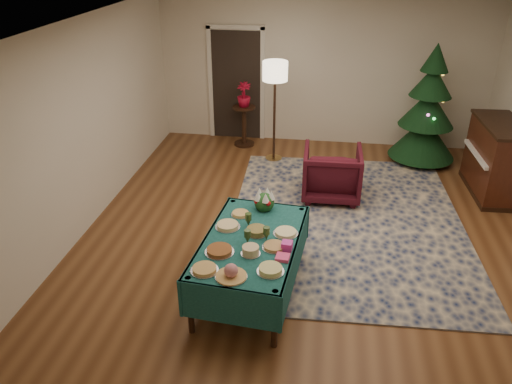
# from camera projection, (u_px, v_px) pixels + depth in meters

# --- Properties ---
(room_shell) EXTENTS (7.00, 7.00, 7.00)m
(room_shell) POSITION_uv_depth(u_px,v_px,m) (313.00, 143.00, 6.04)
(room_shell) COLOR #593319
(room_shell) RESTS_ON ground
(doorway) EXTENTS (1.08, 0.04, 2.16)m
(doorway) POSITION_uv_depth(u_px,v_px,m) (236.00, 82.00, 9.42)
(doorway) COLOR black
(doorway) RESTS_ON ground
(rug) EXTENTS (3.36, 4.32, 0.02)m
(rug) POSITION_uv_depth(u_px,v_px,m) (346.00, 220.00, 7.02)
(rug) COLOR #132047
(rug) RESTS_ON ground
(buffet_table) EXTENTS (1.17, 1.83, 0.68)m
(buffet_table) POSITION_uv_depth(u_px,v_px,m) (251.00, 250.00, 5.42)
(buffet_table) COLOR black
(buffet_table) RESTS_ON ground
(platter_0) EXTENTS (0.28, 0.28, 0.04)m
(platter_0) POSITION_uv_depth(u_px,v_px,m) (204.00, 269.00, 4.85)
(platter_0) COLOR silver
(platter_0) RESTS_ON buffet_table
(platter_1) EXTENTS (0.31, 0.31, 0.15)m
(platter_1) POSITION_uv_depth(u_px,v_px,m) (231.00, 272.00, 4.75)
(platter_1) COLOR silver
(platter_1) RESTS_ON buffet_table
(platter_2) EXTENTS (0.27, 0.27, 0.06)m
(platter_2) POSITION_uv_depth(u_px,v_px,m) (270.00, 270.00, 4.83)
(platter_2) COLOR silver
(platter_2) RESTS_ON buffet_table
(platter_3) EXTENTS (0.31, 0.31, 0.05)m
(platter_3) POSITION_uv_depth(u_px,v_px,m) (219.00, 251.00, 5.13)
(platter_3) COLOR silver
(platter_3) RESTS_ON buffet_table
(platter_4) EXTENTS (0.20, 0.20, 0.09)m
(platter_4) POSITION_uv_depth(u_px,v_px,m) (251.00, 251.00, 5.09)
(platter_4) COLOR silver
(platter_4) RESTS_ON buffet_table
(platter_5) EXTENTS (0.26, 0.26, 0.04)m
(platter_5) POSITION_uv_depth(u_px,v_px,m) (274.00, 246.00, 5.21)
(platter_5) COLOR silver
(platter_5) RESTS_ON buffet_table
(platter_6) EXTENTS (0.28, 0.28, 0.05)m
(platter_6) POSITION_uv_depth(u_px,v_px,m) (228.00, 226.00, 5.57)
(platter_6) COLOR silver
(platter_6) RESTS_ON buffet_table
(platter_7) EXTENTS (0.25, 0.25, 0.07)m
(platter_7) POSITION_uv_depth(u_px,v_px,m) (257.00, 231.00, 5.45)
(platter_7) COLOR silver
(platter_7) RESTS_ON buffet_table
(platter_8) EXTENTS (0.27, 0.27, 0.04)m
(platter_8) POSITION_uv_depth(u_px,v_px,m) (286.00, 232.00, 5.45)
(platter_8) COLOR silver
(platter_8) RESTS_ON buffet_table
(platter_9) EXTENTS (0.22, 0.22, 0.04)m
(platter_9) POSITION_uv_depth(u_px,v_px,m) (240.00, 214.00, 5.81)
(platter_9) COLOR silver
(platter_9) RESTS_ON buffet_table
(goblet_0) EXTENTS (0.07, 0.07, 0.16)m
(goblet_0) POSITION_uv_depth(u_px,v_px,m) (248.00, 219.00, 5.57)
(goblet_0) COLOR #2D471E
(goblet_0) RESTS_ON buffet_table
(goblet_1) EXTENTS (0.07, 0.07, 0.16)m
(goblet_1) POSITION_uv_depth(u_px,v_px,m) (266.00, 233.00, 5.31)
(goblet_1) COLOR #2D471E
(goblet_1) RESTS_ON buffet_table
(goblet_2) EXTENTS (0.07, 0.07, 0.16)m
(goblet_2) POSITION_uv_depth(u_px,v_px,m) (247.00, 236.00, 5.26)
(goblet_2) COLOR #2D471E
(goblet_2) RESTS_ON buffet_table
(napkin_stack) EXTENTS (0.15, 0.15, 0.04)m
(napkin_stack) POSITION_uv_depth(u_px,v_px,m) (283.00, 257.00, 5.03)
(napkin_stack) COLOR #FA4583
(napkin_stack) RESTS_ON buffet_table
(gift_box) EXTENTS (0.12, 0.12, 0.09)m
(gift_box) POSITION_uv_depth(u_px,v_px,m) (287.00, 246.00, 5.17)
(gift_box) COLOR #E53FB5
(gift_box) RESTS_ON buffet_table
(centerpiece) EXTENTS (0.24, 0.25, 0.28)m
(centerpiece) POSITION_uv_depth(u_px,v_px,m) (264.00, 200.00, 5.89)
(centerpiece) COLOR #1E4C1E
(centerpiece) RESTS_ON buffet_table
(armchair) EXTENTS (0.86, 0.81, 0.87)m
(armchair) POSITION_uv_depth(u_px,v_px,m) (332.00, 171.00, 7.47)
(armchair) COLOR #400D17
(armchair) RESTS_ON ground
(floor_lamp) EXTENTS (0.42, 0.42, 1.74)m
(floor_lamp) POSITION_uv_depth(u_px,v_px,m) (275.00, 77.00, 8.26)
(floor_lamp) COLOR #A57F3F
(floor_lamp) RESTS_ON ground
(side_table) EXTENTS (0.42, 0.42, 0.76)m
(side_table) POSITION_uv_depth(u_px,v_px,m) (244.00, 126.00, 9.38)
(side_table) COLOR black
(side_table) RESTS_ON ground
(potted_plant) EXTENTS (0.25, 0.45, 0.25)m
(potted_plant) POSITION_uv_depth(u_px,v_px,m) (244.00, 100.00, 9.14)
(potted_plant) COLOR #A20B24
(potted_plant) RESTS_ON side_table
(christmas_tree) EXTENTS (1.17, 1.17, 2.06)m
(christmas_tree) POSITION_uv_depth(u_px,v_px,m) (427.00, 111.00, 8.45)
(christmas_tree) COLOR black
(christmas_tree) RESTS_ON ground
(piano) EXTENTS (0.67, 1.34, 1.14)m
(piano) POSITION_uv_depth(u_px,v_px,m) (495.00, 160.00, 7.54)
(piano) COLOR black
(piano) RESTS_ON ground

